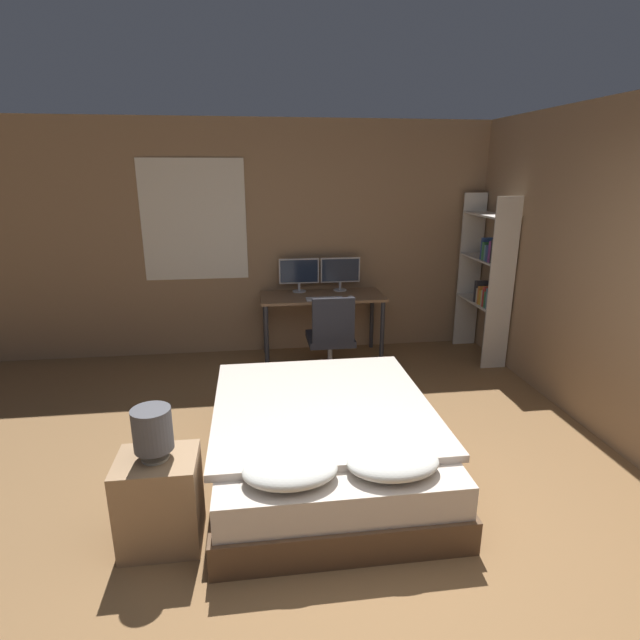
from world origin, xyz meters
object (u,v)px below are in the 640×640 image
Objects in this scene: keyboard at (325,299)px; nightstand at (160,501)px; desk at (322,303)px; monitor_right at (340,272)px; bookshelf at (488,273)px; office_chair at (331,346)px; monitor_left at (299,273)px; bed at (324,440)px; computer_mouse at (351,297)px; bedside_lamp at (152,430)px.

nightstand is at bearing -116.59° from keyboard.
desk is 0.46m from monitor_right.
keyboard is 1.89m from bookshelf.
nightstand is 2.63m from office_chair.
monitor_left is at bearing 140.15° from desk.
bookshelf is (3.24, 2.67, 0.74)m from nightstand.
bookshelf is at bearing 43.31° from bed.
monitor_left is 1.14× the size of keyboard.
monitor_left is (-0.25, 0.20, 0.33)m from desk.
office_chair is (-0.25, -0.89, -0.60)m from monitor_right.
keyboard is 5.89× the size of computer_mouse.
bookshelf is at bearing 39.48° from bedside_lamp.
nightstand is at bearing 180.00° from bedside_lamp.
office_chair reaches higher than computer_mouse.
bed is at bearing -105.86° from computer_mouse.
monitor_left is at bearing 180.00° from monitor_right.
computer_mouse is 1.59m from bookshelf.
keyboard is at bearing 89.65° from office_chair.
monitor_left is 0.25× the size of bookshelf.
office_chair is (-0.00, -0.49, -0.38)m from keyboard.
computer_mouse is at bearing 58.66° from nightstand.
bed is 1.33m from bedside_lamp.
nightstand is at bearing -140.52° from bookshelf.
keyboard is (0.25, -0.41, -0.22)m from monitor_left.
nightstand is 3.40m from monitor_left.
bookshelf reaches higher than office_chair.
bedside_lamp is 0.66× the size of monitor_left.
bed is 2.20m from keyboard.
bookshelf is (1.87, -0.27, 0.36)m from desk.
keyboard is (0.30, 2.11, 0.52)m from bed.
office_chair is at bearing -74.82° from monitor_left.
office_chair reaches higher than bedside_lamp.
office_chair is at bearing -90.25° from desk.
nightstand is 4.26m from bookshelf.
desk reaches higher than nightstand.
monitor_right is at bearing 39.85° from desk.
keyboard is 0.44× the size of office_chair.
office_chair is at bearing 79.50° from bed.
keyboard is 0.22× the size of bookshelf.
computer_mouse is at bearing -82.89° from monitor_right.
office_chair is (-0.30, -0.49, -0.39)m from computer_mouse.
computer_mouse reaches higher than nightstand.
monitor_right is at bearing 0.00° from monitor_left.
bed is 4.28× the size of monitor_right.
office_chair is (0.30, 1.63, 0.14)m from bed.
keyboard is at bearing -121.14° from monitor_right.
bed is 1.42× the size of desk.
monitor_right is at bearing 62.80° from nightstand.
computer_mouse is at bearing 58.47° from office_chair.
monitor_right is 0.25× the size of bookshelf.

